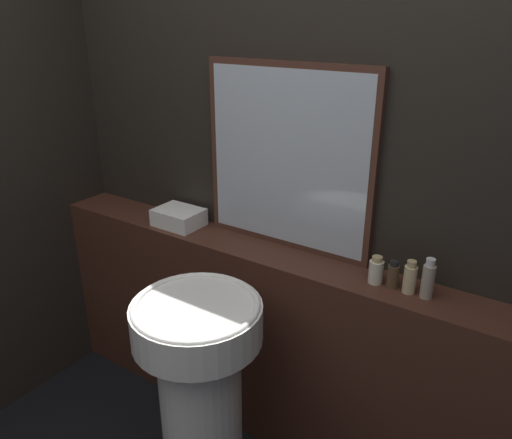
{
  "coord_description": "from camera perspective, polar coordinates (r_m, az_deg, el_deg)",
  "views": [
    {
      "loc": [
        0.98,
        -0.25,
        1.87
      ],
      "look_at": [
        -0.02,
        1.24,
        1.13
      ],
      "focal_mm": 35.0,
      "sensor_mm": 36.0,
      "label": 1
    }
  ],
  "objects": [
    {
      "name": "vanity_counter",
      "position": [
        2.34,
        2.09,
        -14.2
      ],
      "size": [
        2.4,
        0.23,
        0.94
      ],
      "color": "#422319",
      "rests_on": "ground_plane"
    },
    {
      "name": "pedestal_sink",
      "position": [
        2.0,
        -6.34,
        -19.11
      ],
      "size": [
        0.47,
        0.47,
        0.95
      ],
      "color": "silver",
      "rests_on": "ground_plane"
    },
    {
      "name": "lotion_bottle",
      "position": [
        1.87,
        17.19,
        -6.39
      ],
      "size": [
        0.05,
        0.05,
        0.13
      ],
      "color": "#C6B284",
      "rests_on": "vanity_counter"
    },
    {
      "name": "conditioner_bottle",
      "position": [
        1.89,
        15.4,
        -6.16
      ],
      "size": [
        0.04,
        0.04,
        0.11
      ],
      "color": "#4C3823",
      "rests_on": "vanity_counter"
    },
    {
      "name": "shampoo_bottle",
      "position": [
        1.91,
        13.56,
        -5.7
      ],
      "size": [
        0.05,
        0.05,
        0.11
      ],
      "color": "beige",
      "rests_on": "vanity_counter"
    },
    {
      "name": "wall_back",
      "position": [
        2.1,
        4.51,
        5.26
      ],
      "size": [
        8.0,
        0.06,
        2.5
      ],
      "color": "black",
      "rests_on": "ground_plane"
    },
    {
      "name": "towel_stack",
      "position": [
        2.38,
        -8.82,
        0.25
      ],
      "size": [
        0.22,
        0.17,
        0.08
      ],
      "color": "white",
      "rests_on": "vanity_counter"
    },
    {
      "name": "mirror",
      "position": [
        2.04,
        3.6,
        6.88
      ],
      "size": [
        0.76,
        0.03,
        0.77
      ],
      "color": "#47281E",
      "rests_on": "vanity_counter"
    },
    {
      "name": "body_wash_bottle",
      "position": [
        1.86,
        19.07,
        -6.52
      ],
      "size": [
        0.04,
        0.04,
        0.15
      ],
      "color": "gray",
      "rests_on": "vanity_counter"
    }
  ]
}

